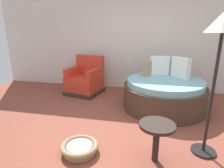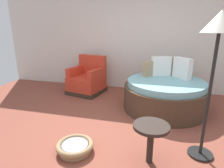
{
  "view_description": "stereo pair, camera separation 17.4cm",
  "coord_description": "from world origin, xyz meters",
  "px_view_note": "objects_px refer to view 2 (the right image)",
  "views": [
    {
      "loc": [
        0.3,
        -2.57,
        1.64
      ],
      "look_at": [
        -0.43,
        0.97,
        0.55
      ],
      "focal_mm": 30.24,
      "sensor_mm": 36.0,
      "label": 1
    },
    {
      "loc": [
        0.47,
        -2.53,
        1.64
      ],
      "look_at": [
        -0.43,
        0.97,
        0.55
      ],
      "focal_mm": 30.24,
      "sensor_mm": 36.0,
      "label": 2
    }
  ],
  "objects_px": {
    "round_daybed": "(165,94)",
    "floor_lamp": "(218,37)",
    "red_armchair": "(88,80)",
    "side_table": "(151,132)",
    "pet_basket": "(75,147)"
  },
  "relations": [
    {
      "from": "round_daybed",
      "to": "floor_lamp",
      "type": "distance_m",
      "value": 1.95
    },
    {
      "from": "red_armchair",
      "to": "side_table",
      "type": "height_order",
      "value": "red_armchair"
    },
    {
      "from": "round_daybed",
      "to": "side_table",
      "type": "relative_size",
      "value": 3.23
    },
    {
      "from": "pet_basket",
      "to": "side_table",
      "type": "relative_size",
      "value": 0.98
    },
    {
      "from": "side_table",
      "to": "floor_lamp",
      "type": "distance_m",
      "value": 1.32
    },
    {
      "from": "pet_basket",
      "to": "floor_lamp",
      "type": "distance_m",
      "value": 2.23
    },
    {
      "from": "side_table",
      "to": "red_armchair",
      "type": "bearing_deg",
      "value": 126.87
    },
    {
      "from": "round_daybed",
      "to": "side_table",
      "type": "height_order",
      "value": "round_daybed"
    },
    {
      "from": "pet_basket",
      "to": "side_table",
      "type": "height_order",
      "value": "side_table"
    },
    {
      "from": "floor_lamp",
      "to": "red_armchair",
      "type": "bearing_deg",
      "value": 139.88
    },
    {
      "from": "red_armchair",
      "to": "side_table",
      "type": "distance_m",
      "value": 2.91
    },
    {
      "from": "round_daybed",
      "to": "floor_lamp",
      "type": "height_order",
      "value": "floor_lamp"
    },
    {
      "from": "pet_basket",
      "to": "floor_lamp",
      "type": "height_order",
      "value": "floor_lamp"
    },
    {
      "from": "red_armchair",
      "to": "round_daybed",
      "type": "bearing_deg",
      "value": -16.32
    },
    {
      "from": "pet_basket",
      "to": "red_armchair",
      "type": "bearing_deg",
      "value": 107.47
    }
  ]
}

